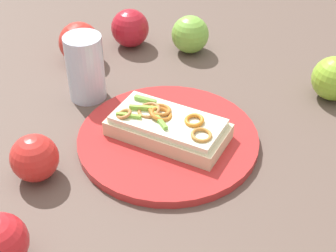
# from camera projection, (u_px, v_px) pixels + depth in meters

# --- Properties ---
(ground_plane) EXTENTS (2.00, 2.00, 0.00)m
(ground_plane) POSITION_uv_depth(u_px,v_px,m) (168.00, 142.00, 0.82)
(ground_plane) COLOR brown
(ground_plane) RESTS_ON ground
(plate) EXTENTS (0.29, 0.29, 0.01)m
(plate) POSITION_uv_depth(u_px,v_px,m) (168.00, 139.00, 0.82)
(plate) COLOR red
(plate) RESTS_ON ground_plane
(sandwich) EXTENTS (0.10, 0.19, 0.05)m
(sandwich) POSITION_uv_depth(u_px,v_px,m) (168.00, 127.00, 0.80)
(sandwich) COLOR beige
(sandwich) RESTS_ON plate
(apple_0) EXTENTS (0.11, 0.11, 0.08)m
(apple_0) POSITION_uv_depth(u_px,v_px,m) (130.00, 28.00, 1.06)
(apple_0) COLOR #AA1926
(apple_0) RESTS_ON ground_plane
(apple_1) EXTENTS (0.08, 0.08, 0.08)m
(apple_1) POSITION_uv_depth(u_px,v_px,m) (79.00, 43.00, 1.00)
(apple_1) COLOR red
(apple_1) RESTS_ON ground_plane
(apple_2) EXTENTS (0.09, 0.09, 0.07)m
(apple_2) POSITION_uv_depth(u_px,v_px,m) (35.00, 158.00, 0.74)
(apple_2) COLOR red
(apple_2) RESTS_ON ground_plane
(apple_3) EXTENTS (0.08, 0.08, 0.08)m
(apple_3) POSITION_uv_depth(u_px,v_px,m) (190.00, 34.00, 1.04)
(apple_3) COLOR #78B643
(apple_3) RESTS_ON ground_plane
(apple_5) EXTENTS (0.10, 0.10, 0.08)m
(apple_5) POSITION_uv_depth(u_px,v_px,m) (334.00, 78.00, 0.90)
(apple_5) COLOR #86B731
(apple_5) RESTS_ON ground_plane
(drinking_glass) EXTENTS (0.07, 0.07, 0.12)m
(drinking_glass) POSITION_uv_depth(u_px,v_px,m) (85.00, 68.00, 0.89)
(drinking_glass) COLOR silver
(drinking_glass) RESTS_ON ground_plane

